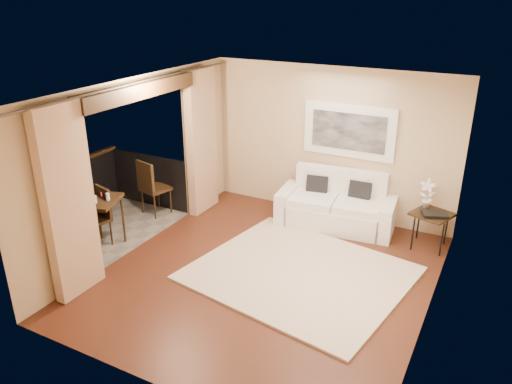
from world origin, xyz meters
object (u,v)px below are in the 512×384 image
Objects in this scene: orchid at (427,194)px; balcony_chair_far at (150,184)px; sofa at (337,207)px; ice_bucket at (88,190)px; side_table at (432,216)px; bistro_table at (95,204)px; balcony_chair_near at (100,212)px.

balcony_chair_far is at bearing -164.51° from orchid.
sofa is 3.37m from balcony_chair_far.
sofa is at bearing 36.60° from ice_bucket.
sofa is 1.62m from side_table.
orchid reaches higher than ice_bucket.
orchid is at bearing 28.05° from ice_bucket.
bistro_table is 1.35m from balcony_chair_far.
sofa is 4.01m from balcony_chair_near.
orchid reaches higher than balcony_chair_far.
orchid is 0.46× the size of balcony_chair_far.
orchid is 5.29m from balcony_chair_near.
ice_bucket reaches higher than bistro_table.
orchid is (1.47, 0.08, 0.50)m from sofa.
balcony_chair_far is at bearing -166.90° from side_table.
balcony_chair_near is at bearing 103.82° from bistro_table.
sofa is 4.32× the size of orchid.
orchid is at bearing -3.06° from sofa.
orchid is 4.79m from balcony_chair_far.
ice_bucket reaches higher than side_table.
balcony_chair_far is (-4.61, -1.28, -0.23)m from orchid.
side_table is at bearing 43.22° from balcony_chair_near.
balcony_chair_near is (-4.64, -2.53, -0.29)m from orchid.
balcony_chair_near is at bearing 103.05° from balcony_chair_far.
balcony_chair_near is (-0.02, 0.09, -0.18)m from bistro_table.
ice_bucket is (-4.95, -2.39, 0.37)m from side_table.
ice_bucket is at bearing -153.47° from balcony_chair_near.
sofa is 10.41× the size of ice_bucket.
ice_bucket is at bearing -154.23° from side_table.
sofa is 4.06m from bistro_table.
orchid is 5.31m from bistro_table.
side_table is 0.37m from orchid.
balcony_chair_near is at bearing -151.35° from orchid.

